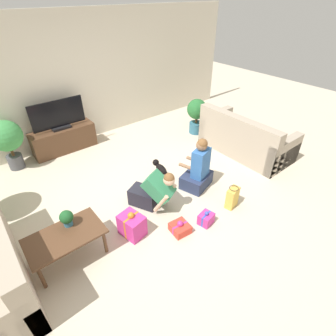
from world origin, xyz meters
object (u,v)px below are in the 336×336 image
gift_box_b (206,219)px  gift_bag_a (232,197)px  tabletop_plant (67,218)px  gift_box_a (180,228)px  tv_console (64,139)px  potted_plant_back_left (7,139)px  dog (160,168)px  gift_box_c (132,225)px  potted_plant_corner_right (197,113)px  coffee_table (65,238)px  tv (58,117)px  person_kneeling (153,191)px  sofa_right (245,139)px  person_sitting (198,170)px

gift_box_b → gift_bag_a: 0.59m
gift_box_b → tabletop_plant: (-1.68, 0.81, 0.45)m
gift_box_b → gift_bag_a: (0.58, 0.00, 0.09)m
gift_box_a → tv_console: bearing=96.8°
potted_plant_back_left → dog: size_ratio=2.00×
gift_box_b → gift_box_c: (-0.95, 0.51, 0.08)m
gift_box_b → potted_plant_corner_right: bearing=48.9°
coffee_table → gift_box_b: 1.93m
potted_plant_back_left → gift_box_b: 3.81m
tv_console → gift_box_a: bearing=-83.2°
tv_console → gift_bag_a: bearing=-67.8°
tv_console → dog: bearing=-63.9°
tabletop_plant → tv: bearing=70.9°
tv_console → person_kneeling: bearing=-81.1°
dog → person_kneeling: bearing=51.4°
sofa_right → person_sitting: size_ratio=1.97×
potted_plant_back_left → person_sitting: (2.31, -2.60, -0.30)m
person_kneeling → gift_box_c: person_kneeling is taller
potted_plant_back_left → gift_bag_a: potted_plant_back_left is taller
sofa_right → tv_console: bearing=49.9°
sofa_right → tv: size_ratio=1.76×
dog → gift_box_a: 1.38m
dog → tabletop_plant: (-1.87, -0.55, 0.35)m
sofa_right → potted_plant_corner_right: (-0.15, 1.28, 0.18)m
dog → gift_box_c: bearing=42.8°
potted_plant_corner_right → gift_box_a: bearing=-138.1°
coffee_table → gift_box_a: size_ratio=3.28×
gift_bag_a → potted_plant_back_left: bearing=125.4°
tv_console → potted_plant_back_left: size_ratio=1.32×
tv → gift_box_a: size_ratio=3.79×
coffee_table → gift_box_c: (0.83, -0.17, -0.20)m
sofa_right → potted_plant_corner_right: 1.30m
tv_console → person_sitting: size_ratio=1.36×
sofa_right → potted_plant_back_left: 4.55m
sofa_right → gift_box_a: size_ratio=6.66×
gift_box_a → tabletop_plant: size_ratio=1.25×
coffee_table → tv: 2.90m
gift_bag_a → coffee_table: bearing=164.0°
tv_console → gift_bag_a: tv_console is taller
potted_plant_corner_right → dog: (-1.75, -0.86, -0.31)m
coffee_table → person_kneeling: bearing=4.0°
gift_box_a → gift_box_b: 0.42m
gift_box_c → coffee_table: bearing=168.6°
gift_box_c → tv: bearing=86.8°
tv_console → gift_box_c: tv_console is taller
gift_box_a → coffee_table: bearing=157.9°
tv_console → potted_plant_corner_right: size_ratio=1.56×
person_sitting → gift_box_a: person_sitting is taller
gift_box_b → tabletop_plant: tabletop_plant is taller
tabletop_plant → tv_console: bearing=70.9°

